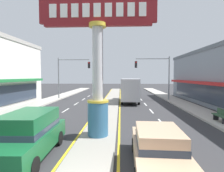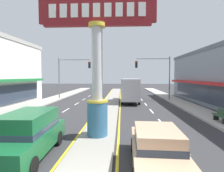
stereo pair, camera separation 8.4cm
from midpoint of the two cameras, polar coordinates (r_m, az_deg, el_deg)
The scene contains 11 objects.
median_strip at distance 22.42m, azimuth -0.59°, elevation -5.55°, with size 1.99×52.00×0.14m, color gray.
sidewalk_left at distance 22.77m, azimuth -23.77°, elevation -5.63°, with size 2.44×60.00×0.18m, color #ADA89E.
sidewalk_right at distance 21.74m, azimuth 23.10°, elevation -6.01°, with size 2.44×60.00×0.18m, color #ADA89E.
lane_markings at distance 21.09m, azimuth -0.80°, elevation -6.28°, with size 8.73×52.00×0.01m.
district_sign at distance 9.93m, azimuth -4.80°, elevation 7.37°, with size 6.34×1.19×7.62m.
traffic_light_left_side at distance 27.36m, azimuth -13.26°, elevation 4.69°, with size 4.86×0.46×6.20m.
traffic_light_right_side at distance 25.85m, azimuth 13.82°, elevation 4.79°, with size 4.86×0.46×6.20m.
box_truck_near_right_lane at distance 23.55m, azimuth 5.82°, elevation -1.18°, with size 2.56×7.01×3.12m.
suv_far_right_lane at distance 8.65m, azimuth -25.28°, elevation -13.62°, with size 2.09×4.66×1.90m.
sedan_mid_left_lane at distance 7.23m, azimuth 14.02°, elevation -18.41°, with size 1.96×4.36×1.53m.
street_bench at distance 15.15m, azimuth 31.26°, elevation -7.95°, with size 0.48×1.60×0.88m.
Camera 1 is at (1.26, -4.13, 3.42)m, focal length 28.80 mm.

